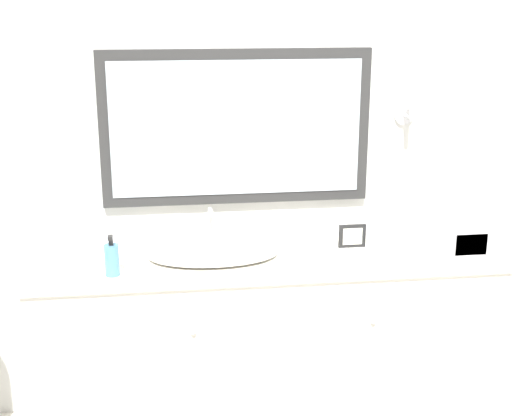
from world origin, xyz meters
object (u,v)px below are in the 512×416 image
at_px(sink_basin, 213,253).
at_px(picture_frame, 352,236).
at_px(appliance_box, 464,239).
at_px(soap_bottle, 112,259).

distance_m(sink_basin, picture_frame, 0.61).
bearing_deg(appliance_box, sink_basin, 174.51).
bearing_deg(sink_basin, appliance_box, -5.49).
height_order(soap_bottle, picture_frame, soap_bottle).
height_order(appliance_box, picture_frame, appliance_box).
xyz_separation_m(appliance_box, picture_frame, (-0.44, 0.15, -0.02)).
relative_size(soap_bottle, picture_frame, 1.41).
bearing_deg(soap_bottle, picture_frame, 10.96).
relative_size(sink_basin, appliance_box, 2.88).
xyz_separation_m(sink_basin, soap_bottle, (-0.40, -0.15, 0.05)).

